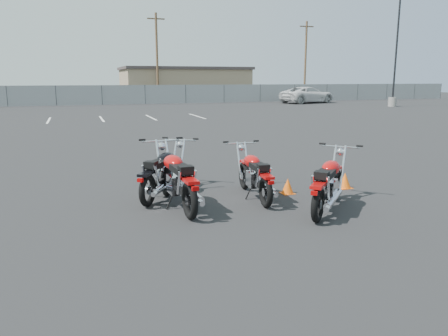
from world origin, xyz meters
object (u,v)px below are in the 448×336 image
object	(u,v)px
motorcycle_third_red	(329,184)
motorcycle_rear_red	(255,175)
motorcycle_second_black	(163,173)
white_van	(308,90)
motorcycle_front_red	(177,179)

from	to	relation	value
motorcycle_third_red	motorcycle_rear_red	bearing A→B (deg)	126.95
motorcycle_second_black	motorcycle_third_red	distance (m)	3.33
motorcycle_second_black	motorcycle_rear_red	distance (m)	1.89
motorcycle_rear_red	white_van	distance (m)	36.13
motorcycle_third_red	white_van	bearing A→B (deg)	61.04
motorcycle_front_red	motorcycle_rear_red	xyz separation A→B (m)	(1.64, 0.12, -0.06)
motorcycle_third_red	motorcycle_rear_red	xyz separation A→B (m)	(-0.94, 1.25, -0.03)
motorcycle_second_black	motorcycle_front_red	bearing A→B (deg)	-82.75
motorcycle_rear_red	motorcycle_second_black	bearing A→B (deg)	157.72
motorcycle_second_black	white_van	bearing A→B (deg)	55.83
motorcycle_front_red	white_van	xyz separation A→B (m)	(20.37, 31.00, 0.72)
motorcycle_third_red	white_van	world-z (taller)	white_van
motorcycle_third_red	white_van	size ratio (longest dim) A/B	0.29
white_van	motorcycle_rear_red	bearing A→B (deg)	134.80
motorcycle_front_red	white_van	bearing A→B (deg)	56.69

